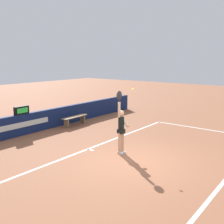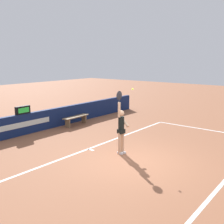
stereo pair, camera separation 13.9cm
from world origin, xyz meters
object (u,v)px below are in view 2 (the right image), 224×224
at_px(speed_display, 23,110).
at_px(courtside_bench_far, 76,118).
at_px(tennis_ball, 133,89).
at_px(tennis_player, 121,128).

bearing_deg(speed_display, courtside_bench_far, -12.47).
height_order(speed_display, tennis_ball, tennis_ball).
relative_size(speed_display, tennis_player, 0.30).
bearing_deg(courtside_bench_far, tennis_ball, -109.28).
height_order(tennis_player, tennis_ball, tennis_ball).
bearing_deg(courtside_bench_far, speed_display, 167.53).
relative_size(tennis_player, tennis_ball, 34.52).
distance_m(tennis_player, courtside_bench_far, 5.03).
distance_m(speed_display, courtside_bench_far, 3.00).
height_order(speed_display, tennis_player, tennis_player).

